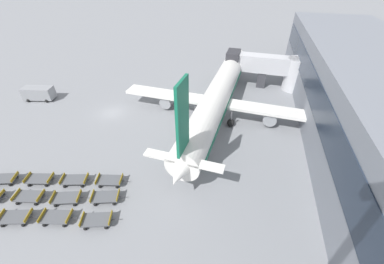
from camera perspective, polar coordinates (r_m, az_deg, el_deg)
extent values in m
plane|color=gray|center=(41.75, -18.71, 4.50)|extent=(500.00, 500.00, 0.00)
cube|color=gray|center=(37.39, 39.10, 3.43)|extent=(15.95, 70.73, 10.76)
cube|color=#232D3D|center=(33.93, 27.90, 7.47)|extent=(0.12, 67.90, 3.87)
cylinder|color=silver|center=(49.98, 23.79, 12.63)|extent=(3.99, 3.99, 6.10)
cube|color=silver|center=(48.96, 17.10, 15.55)|extent=(12.19, 3.14, 3.09)
cube|color=#2D2D33|center=(49.19, 9.84, 16.68)|extent=(2.56, 4.08, 3.71)
cube|color=#38383D|center=(50.05, 16.47, 12.32)|extent=(1.69, 2.45, 3.00)
cylinder|color=white|center=(38.42, 6.50, 9.35)|extent=(6.38, 35.37, 3.90)
sphere|color=white|center=(54.50, 10.71, 17.29)|extent=(3.70, 3.70, 3.70)
cone|color=white|center=(24.51, -2.58, -8.73)|extent=(4.02, 4.93, 3.70)
cube|color=#146B4C|center=(21.44, -2.32, 3.35)|extent=(0.49, 2.93, 7.45)
cube|color=white|center=(24.49, -2.16, -6.87)|extent=(8.70, 1.75, 0.24)
cube|color=white|center=(37.61, 5.94, 7.24)|extent=(30.97, 5.02, 0.44)
cylinder|color=gray|center=(38.08, 18.42, 3.74)|extent=(2.22, 3.24, 2.01)
cylinder|color=gray|center=(40.78, -5.74, 7.82)|extent=(2.22, 3.24, 2.01)
cube|color=#146B4C|center=(38.74, 6.43, 8.45)|extent=(6.21, 31.87, 0.70)
cylinder|color=#56565B|center=(48.99, 9.19, 12.84)|extent=(0.24, 0.24, 1.87)
sphere|color=black|center=(49.36, 9.08, 11.84)|extent=(1.16, 1.16, 1.16)
cylinder|color=#56565B|center=(35.97, 9.50, 3.50)|extent=(0.24, 0.24, 1.87)
sphere|color=black|center=(36.48, 9.35, 2.27)|extent=(1.16, 1.16, 1.16)
cylinder|color=#56565B|center=(36.96, 0.78, 5.02)|extent=(0.24, 0.24, 1.87)
sphere|color=black|center=(37.45, 0.77, 3.80)|extent=(1.16, 1.16, 1.16)
cube|color=gray|center=(51.02, -33.18, 7.94)|extent=(5.48, 3.13, 2.10)
cube|color=#1E232D|center=(52.38, -35.60, 8.13)|extent=(0.44, 1.82, 0.73)
sphere|color=black|center=(53.12, -33.78, 7.44)|extent=(0.60, 0.60, 0.60)
sphere|color=black|center=(51.68, -34.88, 6.29)|extent=(0.60, 0.60, 0.60)
sphere|color=black|center=(51.24, -30.71, 7.62)|extent=(0.60, 0.60, 0.60)
sphere|color=black|center=(49.74, -31.77, 6.44)|extent=(0.60, 0.60, 0.60)
cube|color=#515459|center=(29.83, -37.01, -16.10)|extent=(3.10, 2.23, 0.10)
cube|color=olive|center=(28.94, -34.89, -16.21)|extent=(0.49, 1.50, 0.32)
cube|color=olive|center=(30.47, -39.31, -15.47)|extent=(0.49, 1.50, 0.32)
cube|color=#333338|center=(28.96, -33.99, -16.73)|extent=(0.69, 0.25, 0.06)
sphere|color=black|center=(29.24, -35.72, -17.80)|extent=(0.36, 0.36, 0.36)
sphere|color=black|center=(29.86, -34.56, -15.86)|extent=(0.36, 0.36, 0.36)
sphere|color=black|center=(30.34, -38.91, -17.21)|extent=(0.36, 0.36, 0.36)
sphere|color=black|center=(30.94, -37.71, -15.37)|extent=(0.36, 0.36, 0.36)
cube|color=#515459|center=(27.70, -30.05, -17.37)|extent=(3.05, 2.09, 0.10)
cube|color=olive|center=(26.90, -27.60, -17.58)|extent=(0.40, 1.52, 0.32)
cube|color=olive|center=(28.24, -32.63, -16.62)|extent=(0.40, 1.52, 0.32)
cube|color=#333338|center=(26.98, -26.64, -18.14)|extent=(0.70, 0.21, 0.06)
sphere|color=black|center=(27.20, -28.57, -19.26)|extent=(0.36, 0.36, 0.36)
sphere|color=black|center=(27.83, -27.41, -17.13)|extent=(0.36, 0.36, 0.36)
sphere|color=black|center=(28.17, -32.20, -18.51)|extent=(0.36, 0.36, 0.36)
sphere|color=black|center=(28.77, -30.97, -16.48)|extent=(0.36, 0.36, 0.36)
cube|color=#515459|center=(25.86, -22.11, -19.06)|extent=(3.12, 2.28, 0.10)
cube|color=olive|center=(25.28, -19.17, -19.00)|extent=(0.52, 1.50, 0.32)
cube|color=olive|center=(26.18, -25.17, -18.53)|extent=(0.52, 1.50, 0.32)
cube|color=#333338|center=(25.44, -18.12, -19.49)|extent=(0.69, 0.26, 0.06)
sphere|color=black|center=(25.51, -20.10, -20.90)|extent=(0.36, 0.36, 0.36)
sphere|color=black|center=(26.21, -19.42, -18.52)|extent=(0.36, 0.36, 0.36)
sphere|color=black|center=(26.16, -24.46, -20.51)|extent=(0.36, 0.36, 0.36)
sphere|color=black|center=(26.83, -23.62, -18.21)|extent=(0.36, 0.36, 0.36)
cube|color=olive|center=(32.63, -39.34, -11.79)|extent=(0.43, 1.52, 0.32)
cube|color=#333338|center=(32.59, -38.58, -12.28)|extent=(0.70, 0.22, 0.06)
sphere|color=black|center=(33.54, -38.87, -11.59)|extent=(0.36, 0.36, 0.36)
cube|color=#515459|center=(31.04, -34.80, -12.65)|extent=(3.04, 2.06, 0.10)
cube|color=olive|center=(30.14, -32.83, -12.78)|extent=(0.38, 1.53, 0.32)
cube|color=olive|center=(31.71, -36.94, -12.01)|extent=(0.38, 1.53, 0.32)
cube|color=#333338|center=(30.15, -32.00, -13.31)|extent=(0.70, 0.20, 0.06)
sphere|color=black|center=(30.42, -33.67, -14.30)|extent=(0.36, 0.36, 0.36)
sphere|color=black|center=(31.06, -32.48, -12.52)|extent=(0.36, 0.36, 0.36)
sphere|color=black|center=(31.55, -36.63, -13.68)|extent=(0.36, 0.36, 0.36)
sphere|color=black|center=(32.17, -35.41, -11.99)|extent=(0.36, 0.36, 0.36)
cube|color=#515459|center=(28.88, -28.17, -13.84)|extent=(3.12, 2.28, 0.10)
cube|color=olive|center=(28.18, -25.74, -13.75)|extent=(0.52, 1.50, 0.32)
cube|color=olive|center=(29.34, -30.74, -13.37)|extent=(0.52, 1.50, 0.32)
cube|color=#333338|center=(28.27, -24.81, -14.23)|extent=(0.69, 0.26, 0.06)
sphere|color=black|center=(28.37, -26.56, -15.46)|extent=(0.36, 0.36, 0.36)
sphere|color=black|center=(29.12, -25.74, -13.48)|extent=(0.36, 0.36, 0.36)
sphere|color=black|center=(29.21, -30.19, -15.14)|extent=(0.36, 0.36, 0.36)
sphere|color=black|center=(29.94, -29.27, -13.23)|extent=(0.36, 0.36, 0.36)
cube|color=#515459|center=(27.32, -20.25, -14.49)|extent=(3.11, 2.27, 0.10)
cube|color=olive|center=(26.78, -17.50, -14.34)|extent=(0.51, 1.50, 0.32)
cube|color=olive|center=(27.62, -23.09, -14.06)|extent=(0.51, 1.50, 0.32)
cube|color=#333338|center=(26.93, -16.54, -14.81)|extent=(0.69, 0.26, 0.06)
sphere|color=black|center=(26.93, -18.36, -16.16)|extent=(0.36, 0.36, 0.36)
sphere|color=black|center=(27.71, -17.78, -14.03)|extent=(0.36, 0.36, 0.36)
sphere|color=black|center=(27.54, -22.42, -15.92)|extent=(0.36, 0.36, 0.36)
sphere|color=black|center=(28.30, -21.70, -13.85)|extent=(0.36, 0.36, 0.36)
cube|color=#515459|center=(34.90, -38.81, -8.77)|extent=(3.12, 2.28, 0.10)
cube|color=olive|center=(33.99, -37.09, -8.64)|extent=(0.52, 1.50, 0.32)
cube|color=#333338|center=(33.97, -36.34, -9.08)|extent=(0.69, 0.26, 0.06)
sphere|color=black|center=(34.18, -37.76, -10.06)|extent=(0.36, 0.36, 0.36)
sphere|color=black|center=(34.93, -36.78, -8.56)|extent=(0.36, 0.36, 0.36)
cube|color=#515459|center=(32.47, -33.02, -9.45)|extent=(3.06, 2.12, 0.10)
cube|color=olive|center=(31.61, -31.07, -9.43)|extent=(0.42, 1.52, 0.32)
cube|color=olive|center=(33.10, -35.11, -8.95)|extent=(0.42, 1.52, 0.32)
cube|color=#333338|center=(31.63, -30.28, -9.92)|extent=(0.70, 0.21, 0.06)
sphere|color=black|center=(31.82, -31.85, -10.92)|extent=(0.36, 0.36, 0.36)
sphere|color=black|center=(32.55, -30.83, -9.28)|extent=(0.36, 0.36, 0.36)
sphere|color=black|center=(32.89, -34.77, -10.53)|extent=(0.36, 0.36, 0.36)
sphere|color=black|center=(33.60, -33.70, -8.96)|extent=(0.36, 0.36, 0.36)
cube|color=#515459|center=(30.39, -26.58, -10.26)|extent=(3.09, 2.21, 0.10)
cube|color=olive|center=(29.70, -24.29, -10.14)|extent=(0.48, 1.51, 0.32)
cube|color=olive|center=(30.86, -28.99, -9.83)|extent=(0.48, 1.51, 0.32)
cube|color=#333338|center=(29.77, -23.43, -10.62)|extent=(0.69, 0.24, 0.06)
sphere|color=black|center=(29.84, -25.09, -11.77)|extent=(0.36, 0.36, 0.36)
sphere|color=black|center=(30.64, -24.30, -9.98)|extent=(0.36, 0.36, 0.36)
sphere|color=black|center=(30.68, -28.49, -11.50)|extent=(0.36, 0.36, 0.36)
sphere|color=black|center=(31.46, -27.62, -9.77)|extent=(0.36, 0.36, 0.36)
cube|color=#515459|center=(28.80, -19.34, -10.92)|extent=(3.05, 2.09, 0.10)
cube|color=olive|center=(28.22, -16.80, -10.85)|extent=(0.40, 1.52, 0.32)
cube|color=olive|center=(29.15, -21.96, -10.41)|extent=(0.40, 1.52, 0.32)
cube|color=#333338|center=(28.34, -15.92, -11.36)|extent=(0.70, 0.21, 0.06)
sphere|color=black|center=(28.35, -17.69, -12.55)|extent=(0.36, 0.36, 0.36)
sphere|color=black|center=(29.16, -16.98, -10.64)|extent=(0.36, 0.36, 0.36)
sphere|color=black|center=(29.02, -21.43, -12.19)|extent=(0.36, 0.36, 0.36)
sphere|color=black|center=(29.82, -20.61, -10.34)|extent=(0.36, 0.36, 0.36)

